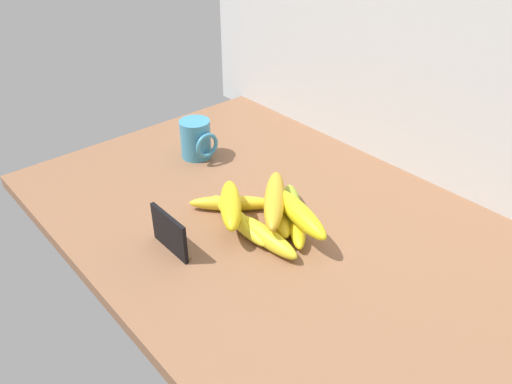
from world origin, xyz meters
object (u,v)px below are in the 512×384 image
chalkboard_sign (170,234)px  banana_7 (274,199)px  coffee_mug (196,139)px  banana_3 (277,215)px  banana_0 (238,219)px  banana_5 (292,206)px  banana_1 (265,236)px  banana_4 (297,224)px  banana_6 (231,205)px  banana_2 (233,203)px  banana_8 (299,213)px

chalkboard_sign → banana_7: bearing=71.9°
coffee_mug → banana_3: bearing=-7.0°
banana_0 → banana_5: 12.10cm
chalkboard_sign → banana_7: size_ratio=0.53×
banana_1 → banana_3: size_ratio=1.12×
chalkboard_sign → banana_0: (2.61, 14.72, -2.18)cm
banana_1 → banana_4: (1.06, 7.71, -0.21)cm
coffee_mug → banana_4: size_ratio=0.62×
banana_1 → banana_7: bearing=122.5°
coffee_mug → banana_3: 34.71cm
banana_1 → coffee_mug: bearing=164.3°
coffee_mug → banana_6: (29.07, -12.12, 0.55)cm
banana_2 → banana_3: size_ratio=1.20×
chalkboard_sign → banana_1: size_ratio=0.63×
banana_5 → banana_8: size_ratio=0.86×
banana_4 → banana_7: banana_7 is taller
banana_6 → banana_1: bearing=9.4°
banana_2 → banana_7: banana_7 is taller
banana_4 → banana_1: bearing=-97.9°
chalkboard_sign → banana_1: chalkboard_sign is taller
banana_0 → banana_4: same height
banana_2 → banana_1: bearing=-11.0°
banana_3 → banana_6: size_ratio=0.92×
banana_2 → banana_4: bearing=19.5°
banana_5 → banana_6: size_ratio=0.94×
banana_3 → banana_5: size_ratio=0.98×
banana_4 → banana_7: (-4.84, -1.78, 4.35)cm
chalkboard_sign → banana_5: 26.99cm
chalkboard_sign → banana_2: (-2.77, 17.61, -2.21)cm
chalkboard_sign → banana_7: chalkboard_sign is taller
chalkboard_sign → coffee_mug: (-27.28, 25.67, 1.07)cm
chalkboard_sign → banana_5: chalkboard_sign is taller
banana_0 → banana_2: bearing=151.7°
chalkboard_sign → banana_7: 22.15cm
chalkboard_sign → banana_8: size_ratio=0.59×
banana_4 → coffee_mug: bearing=175.7°
banana_1 → banana_6: 9.64cm
banana_6 → banana_8: same height
banana_5 → banana_6: bearing=-112.1°
banana_5 → banana_6: banana_6 is taller
banana_1 → banana_7: (-3.78, 5.93, 4.14)cm
coffee_mug → banana_0: coffee_mug is taller
coffee_mug → banana_2: coffee_mug is taller
banana_6 → banana_0: bearing=55.1°
banana_2 → banana_4: size_ratio=1.18×
banana_1 → banana_5: 11.66cm
banana_5 → coffee_mug: bearing=-179.4°
banana_2 → banana_8: 16.71cm
banana_4 → banana_2: bearing=-160.5°
banana_2 → banana_5: 12.80cm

